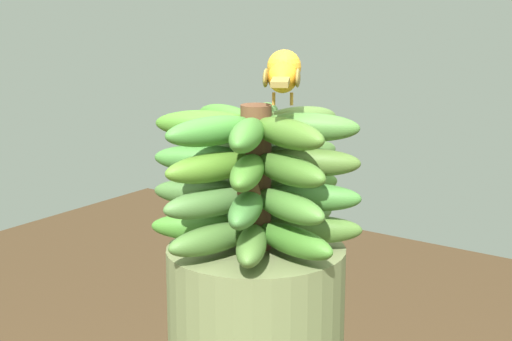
% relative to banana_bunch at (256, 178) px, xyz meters
% --- Properties ---
extents(banana_bunch, '(0.33, 0.33, 0.22)m').
position_rel_banana_bunch_xyz_m(banana_bunch, '(0.00, 0.00, 0.00)').
color(banana_bunch, brown).
rests_on(banana_bunch, banana_tree).
extents(perched_bird, '(0.12, 0.18, 0.08)m').
position_rel_banana_bunch_xyz_m(perched_bird, '(0.03, 0.03, 0.16)').
color(perched_bird, '#C68933').
rests_on(perched_bird, banana_bunch).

